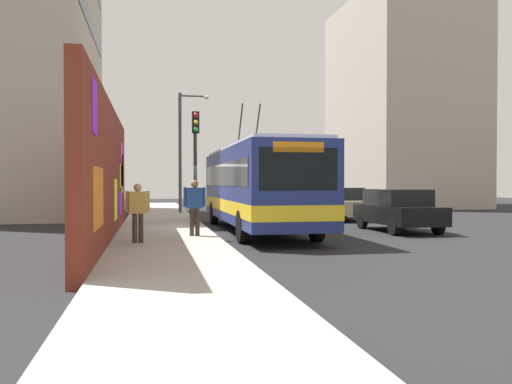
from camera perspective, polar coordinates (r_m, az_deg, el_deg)
ground_plane at (r=20.42m, az=-5.47°, el=-4.12°), size 80.00×80.00×0.00m
sidewalk_slab at (r=20.31m, az=-9.97°, el=-3.95°), size 48.00×3.20×0.15m
graffiti_wall at (r=16.52m, az=-15.75°, el=1.83°), size 14.43×0.32×4.15m
building_far_left at (r=32.62m, az=-24.28°, el=11.89°), size 13.12×7.77×16.05m
building_far_right at (r=42.91m, az=15.37°, el=9.19°), size 12.22×8.12×15.89m
city_bus at (r=19.61m, az=0.07°, el=0.82°), size 11.37×2.61×4.94m
parked_car_black at (r=20.42m, az=15.09°, el=-1.81°), size 4.24×1.88×1.58m
parked_car_champagne at (r=26.20m, az=8.93°, el=-1.16°), size 4.49×1.88×1.58m
parked_car_silver at (r=31.52m, az=5.39°, el=-0.78°), size 4.80×1.91×1.58m
parked_car_red at (r=37.33m, az=2.72°, el=-0.49°), size 4.65×1.81×1.58m
pedestrian_at_curb at (r=16.70m, az=-6.68°, el=-1.17°), size 0.24×0.70×1.76m
pedestrian_near_wall at (r=15.03m, az=-12.69°, el=-1.71°), size 0.22×0.67×1.65m
traffic_light at (r=20.83m, az=-6.58°, el=4.65°), size 0.49×0.28×4.48m
street_lamp at (r=29.81m, az=-7.87°, el=5.16°), size 0.44×1.71×6.69m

